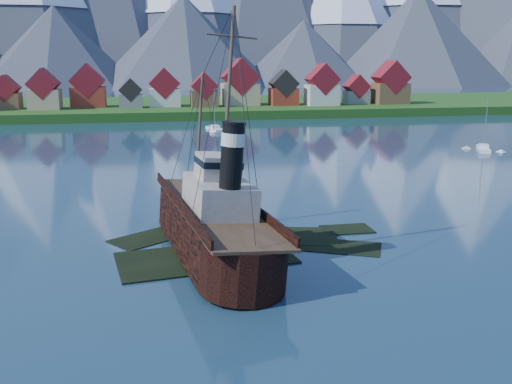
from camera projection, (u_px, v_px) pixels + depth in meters
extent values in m
plane|color=#1B384D|center=(231.00, 251.00, 61.99)|extent=(1400.00, 1400.00, 0.00)
cube|color=black|center=(206.00, 262.00, 59.60)|extent=(19.08, 11.42, 1.00)
cube|color=black|center=(277.00, 240.00, 66.98)|extent=(15.15, 9.76, 1.00)
cube|color=black|center=(237.00, 228.00, 71.02)|extent=(11.45, 9.06, 1.00)
cube|color=black|center=(339.00, 251.00, 63.30)|extent=(10.27, 8.34, 1.00)
cube|color=black|center=(147.00, 242.00, 66.19)|extent=(9.42, 8.68, 1.00)
cube|color=black|center=(347.00, 233.00, 69.56)|extent=(6.00, 4.00, 1.00)
cube|color=#1D4714|center=(169.00, 111.00, 224.52)|extent=(600.00, 80.00, 3.20)
cube|color=#3F3D38|center=(174.00, 121.00, 188.19)|extent=(600.00, 2.50, 2.00)
cube|color=brown|center=(7.00, 101.00, 196.82)|extent=(9.00, 8.00, 5.50)
cube|color=maroon|center=(6.00, 88.00, 195.81)|extent=(9.16, 8.16, 9.16)
cube|color=tan|center=(45.00, 99.00, 196.15)|extent=(10.50, 9.00, 6.80)
cube|color=maroon|center=(43.00, 84.00, 194.93)|extent=(10.69, 9.18, 10.69)
cube|color=maroon|center=(88.00, 97.00, 204.37)|extent=(12.00, 8.50, 7.20)
cube|color=maroon|center=(87.00, 81.00, 203.05)|extent=(12.22, 8.67, 12.22)
cube|color=slate|center=(131.00, 101.00, 202.58)|extent=(8.00, 7.00, 4.80)
cube|color=black|center=(130.00, 90.00, 201.70)|extent=(8.15, 7.14, 8.15)
cube|color=beige|center=(165.00, 98.00, 207.44)|extent=(11.00, 9.50, 6.40)
cube|color=maroon|center=(164.00, 83.00, 206.24)|extent=(11.20, 9.69, 11.20)
cube|color=brown|center=(204.00, 99.00, 206.21)|extent=(9.50, 8.00, 5.80)
cube|color=maroon|center=(204.00, 86.00, 205.15)|extent=(9.67, 8.16, 9.67)
cube|color=tan|center=(240.00, 94.00, 213.27)|extent=(13.50, 10.00, 8.00)
cube|color=maroon|center=(240.00, 77.00, 211.79)|extent=(13.75, 10.20, 13.75)
cube|color=maroon|center=(283.00, 97.00, 213.50)|extent=(10.00, 8.50, 6.20)
cube|color=black|center=(284.00, 83.00, 212.37)|extent=(10.18, 8.67, 10.18)
cube|color=beige|center=(322.00, 95.00, 213.01)|extent=(11.50, 9.00, 7.50)
cube|color=maroon|center=(322.00, 79.00, 211.67)|extent=(11.71, 9.18, 11.71)
cube|color=slate|center=(356.00, 97.00, 219.84)|extent=(9.00, 7.50, 5.00)
cube|color=maroon|center=(356.00, 86.00, 218.89)|extent=(9.16, 7.65, 9.16)
cube|color=brown|center=(390.00, 93.00, 219.95)|extent=(12.50, 10.00, 7.80)
cube|color=maroon|center=(391.00, 77.00, 218.54)|extent=(12.73, 10.20, 12.73)
cone|color=#2D333D|center=(343.00, 12.00, 518.58)|extent=(150.00, 150.00, 125.00)
cone|color=#2D333D|center=(56.00, 48.00, 400.69)|extent=(120.00, 120.00, 58.00)
cone|color=#2D333D|center=(185.00, 42.00, 411.26)|extent=(136.00, 136.00, 66.00)
cone|color=#2D333D|center=(303.00, 54.00, 433.20)|extent=(110.00, 110.00, 50.00)
cone|color=#2D333D|center=(416.00, 37.00, 443.72)|extent=(150.00, 150.00, 75.00)
cube|color=black|center=(211.00, 231.00, 60.69)|extent=(7.83, 22.55, 4.70)
cone|color=black|center=(199.00, 198.00, 74.67)|extent=(7.83, 7.83, 7.83)
cylinder|color=black|center=(225.00, 268.00, 49.91)|extent=(7.83, 7.83, 4.70)
cube|color=#4C3826|center=(211.00, 208.00, 60.12)|extent=(7.67, 29.75, 0.28)
cube|color=black|center=(175.00, 206.00, 59.32)|extent=(0.22, 28.81, 1.01)
cube|color=black|center=(246.00, 202.00, 60.68)|extent=(0.22, 28.81, 1.01)
cube|color=#ADA89E|center=(212.00, 197.00, 58.13)|extent=(5.82, 9.51, 3.36)
cube|color=#ADA89E|center=(211.00, 167.00, 58.53)|extent=(4.03, 4.47, 2.46)
cylinder|color=black|center=(216.00, 156.00, 53.49)|extent=(2.12, 2.12, 6.26)
cylinder|color=silver|center=(215.00, 140.00, 53.13)|extent=(2.24, 2.24, 1.23)
cylinder|color=#473828|center=(201.00, 133.00, 67.10)|extent=(0.31, 0.31, 13.42)
cylinder|color=#473828|center=(211.00, 84.00, 54.43)|extent=(0.36, 0.36, 14.54)
cube|color=white|center=(483.00, 150.00, 128.23)|extent=(5.90, 9.04, 1.26)
cube|color=white|center=(484.00, 146.00, 128.00)|extent=(2.86, 3.11, 0.74)
cylinder|color=gray|center=(486.00, 123.00, 126.82)|extent=(0.15, 0.15, 10.95)
cube|color=white|center=(215.00, 130.00, 163.81)|extent=(4.47, 10.97, 1.28)
cube|color=white|center=(215.00, 127.00, 163.57)|extent=(2.83, 3.35, 0.75)
cylinder|color=gray|center=(215.00, 108.00, 162.38)|extent=(0.15, 0.15, 11.10)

